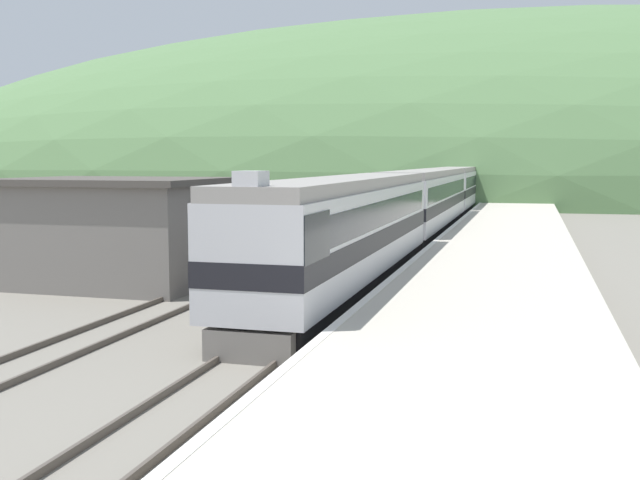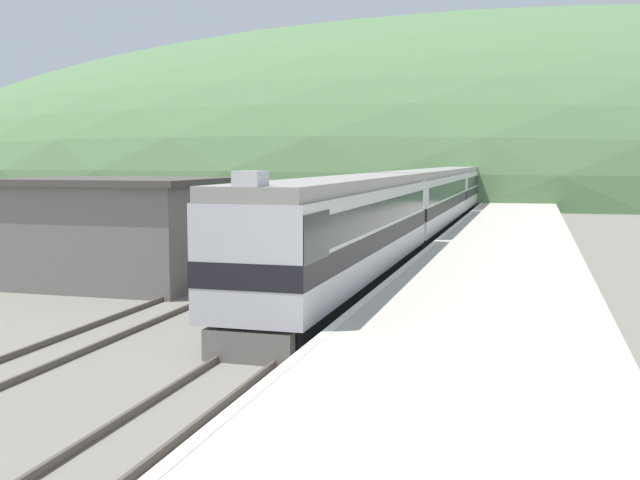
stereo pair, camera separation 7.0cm
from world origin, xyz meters
name	(u,v)px [view 2 (the right image)]	position (x,y,z in m)	size (l,w,h in m)	color
track_main	(459,213)	(0.00, 70.00, 0.08)	(1.52, 180.00, 0.16)	#4C443D
track_siding	(404,212)	(-4.91, 70.00, 0.08)	(1.52, 180.00, 0.16)	#4C443D
platform	(511,230)	(5.09, 50.00, 0.43)	(6.60, 140.00, 0.87)	#BCB5A5
distant_hills	(490,191)	(0.00, 120.84, 0.00)	(215.79, 97.10, 52.01)	#517547
station_shed	(115,231)	(-9.06, 27.46, 2.06)	(7.93, 6.09, 4.09)	slate
express_train_lead_car	(345,231)	(0.00, 27.62, 2.28)	(2.88, 19.62, 4.53)	black
carriage_second	(428,200)	(0.00, 49.45, 2.27)	(2.87, 21.82, 4.17)	black
carriage_third	(461,187)	(0.00, 72.14, 2.27)	(2.87, 21.82, 4.17)	black
carriage_fourth	(479,181)	(0.00, 94.84, 2.27)	(2.87, 21.82, 4.17)	black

